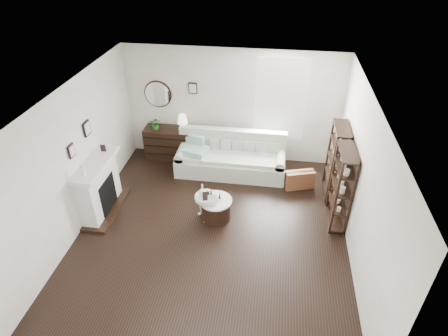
% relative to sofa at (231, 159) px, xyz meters
% --- Properties ---
extents(room, '(5.50, 5.50, 5.50)m').
position_rel_sofa_xyz_m(room, '(0.66, 0.62, 1.28)').
color(room, black).
rests_on(room, ground).
extents(fireplace, '(0.50, 1.40, 1.84)m').
position_rel_sofa_xyz_m(fireplace, '(-2.39, -1.78, 0.22)').
color(fireplace, white).
rests_on(fireplace, ground).
extents(shelf_unit_far, '(0.30, 0.80, 1.60)m').
position_rel_sofa_xyz_m(shelf_unit_far, '(2.26, -0.53, 0.48)').
color(shelf_unit_far, black).
rests_on(shelf_unit_far, ground).
extents(shelf_unit_near, '(0.30, 0.80, 1.60)m').
position_rel_sofa_xyz_m(shelf_unit_near, '(2.26, -1.43, 0.48)').
color(shelf_unit_near, black).
rests_on(shelf_unit_near, ground).
extents(sofa, '(2.48, 0.86, 0.97)m').
position_rel_sofa_xyz_m(sofa, '(0.00, 0.00, 0.00)').
color(sofa, '#B6C2AD').
rests_on(sofa, ground).
extents(quilt, '(0.65, 0.58, 0.14)m').
position_rel_sofa_xyz_m(quilt, '(-0.81, -0.12, 0.25)').
color(quilt, '#227E5C').
rests_on(quilt, sofa).
extents(suitcase, '(0.67, 0.39, 0.42)m').
position_rel_sofa_xyz_m(suitcase, '(1.57, -0.43, -0.11)').
color(suitcase, brown).
rests_on(suitcase, ground).
extents(dresser, '(1.19, 0.51, 0.79)m').
position_rel_sofa_xyz_m(dresser, '(-1.55, 0.39, 0.08)').
color(dresser, black).
rests_on(dresser, ground).
extents(table_lamp, '(0.30, 0.30, 0.39)m').
position_rel_sofa_xyz_m(table_lamp, '(-1.20, 0.39, 0.67)').
color(table_lamp, '#EBE3C6').
rests_on(table_lamp, dresser).
extents(potted_plant, '(0.28, 0.24, 0.30)m').
position_rel_sofa_xyz_m(potted_plant, '(-1.85, 0.34, 0.62)').
color(potted_plant, '#1E631C').
rests_on(potted_plant, dresser).
extents(drum_table, '(0.63, 0.63, 0.44)m').
position_rel_sofa_xyz_m(drum_table, '(-0.07, -1.68, -0.10)').
color(drum_table, black).
rests_on(drum_table, ground).
extents(pedestal_table, '(0.45, 0.45, 0.55)m').
position_rel_sofa_xyz_m(pedestal_table, '(-0.25, -1.72, 0.18)').
color(pedestal_table, white).
rests_on(pedestal_table, ground).
extents(eiffel_drum, '(0.11, 0.11, 0.18)m').
position_rel_sofa_xyz_m(eiffel_drum, '(-0.00, -1.64, 0.21)').
color(eiffel_drum, black).
rests_on(eiffel_drum, drum_table).
extents(bottle_drum, '(0.07, 0.07, 0.31)m').
position_rel_sofa_xyz_m(bottle_drum, '(-0.23, -1.75, 0.27)').
color(bottle_drum, silver).
rests_on(bottle_drum, drum_table).
extents(card_frame_drum, '(0.17, 0.08, 0.22)m').
position_rel_sofa_xyz_m(card_frame_drum, '(-0.12, -1.84, 0.23)').
color(card_frame_drum, white).
rests_on(card_frame_drum, drum_table).
extents(eiffel_ped, '(0.12, 0.12, 0.18)m').
position_rel_sofa_xyz_m(eiffel_ped, '(-0.16, -1.69, 0.32)').
color(eiffel_ped, black).
rests_on(eiffel_ped, pedestal_table).
extents(flask_ped, '(0.14, 0.14, 0.25)m').
position_rel_sofa_xyz_m(flask_ped, '(-0.33, -1.70, 0.36)').
color(flask_ped, silver).
rests_on(flask_ped, pedestal_table).
extents(card_frame_ped, '(0.14, 0.09, 0.18)m').
position_rel_sofa_xyz_m(card_frame_ped, '(-0.23, -1.84, 0.32)').
color(card_frame_ped, black).
rests_on(card_frame_ped, pedestal_table).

